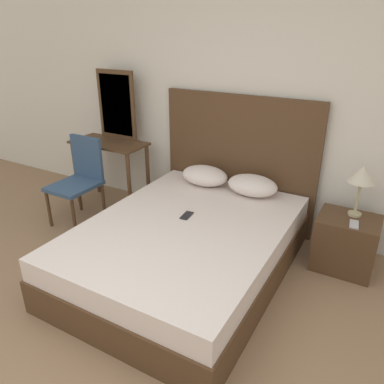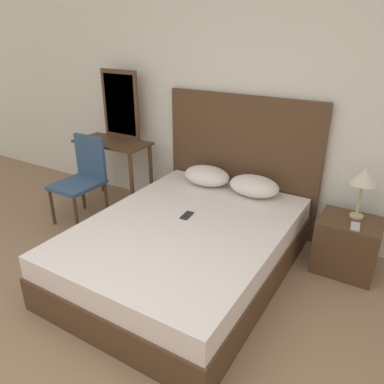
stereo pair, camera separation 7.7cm
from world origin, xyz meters
name	(u,v)px [view 1 (the left image)]	position (x,y,z in m)	size (l,w,h in m)	color
wall_back	(258,97)	(0.00, 2.72, 1.35)	(10.00, 0.06, 2.70)	silver
bed	(186,248)	(-0.13, 1.57, 0.23)	(1.57, 2.10, 0.47)	#4C331E
headboard	(238,162)	(-0.13, 2.64, 0.69)	(1.64, 0.05, 1.37)	#4C331E
pillow_left	(205,176)	(-0.39, 2.40, 0.57)	(0.49, 0.34, 0.19)	silver
pillow_right	(252,185)	(0.13, 2.40, 0.57)	(0.49, 0.34, 0.19)	silver
phone_on_bed	(187,215)	(-0.20, 1.69, 0.47)	(0.09, 0.16, 0.01)	#232328
nightstand	(345,243)	(1.04, 2.31, 0.24)	(0.50, 0.42, 0.49)	#4C331E
table_lamp	(362,176)	(1.07, 2.39, 0.85)	(0.22, 0.22, 0.45)	tan
phone_on_nightstand	(354,224)	(1.09, 2.21, 0.49)	(0.09, 0.16, 0.01)	#B7B7BC
vanity_desk	(110,155)	(-1.59, 2.32, 0.61)	(0.88, 0.43, 0.77)	#4C331E
vanity_mirror	(117,105)	(-1.59, 2.50, 1.16)	(0.50, 0.03, 0.77)	#4C331E
chair	(80,176)	(-1.63, 1.87, 0.50)	(0.43, 0.50, 0.91)	#334C6B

